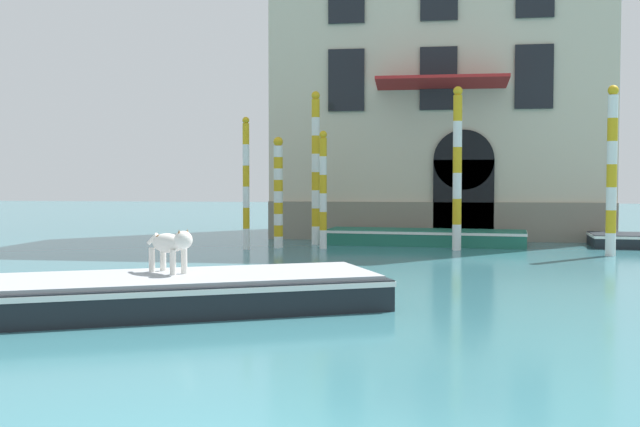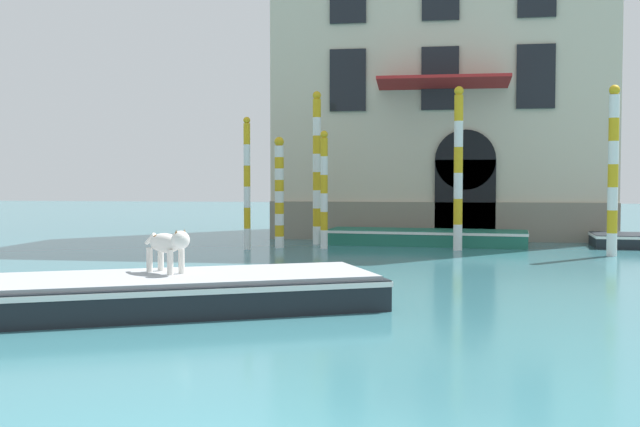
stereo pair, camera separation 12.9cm
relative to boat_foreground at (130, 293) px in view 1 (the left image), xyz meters
The scene contains 10 objects.
palazzo_left 18.88m from the boat_foreground, 74.23° to the left, with size 11.28×7.40×14.19m.
boat_foreground is the anchor object (origin of this frame).
dog_on_deck 0.99m from the boat_foreground, 45.45° to the left, with size 0.93×0.69×0.71m.
boat_moored_near_palazzo 13.14m from the boat_foreground, 70.41° to the left, with size 6.18×2.27×0.47m.
mooring_pole_0 12.23m from the boat_foreground, 63.92° to the left, with size 0.27×0.27×4.65m.
mooring_pole_1 10.28m from the boat_foreground, 93.90° to the left, with size 0.20×0.20×3.81m.
mooring_pole_2 12.28m from the boat_foreground, 85.09° to the left, with size 0.26×0.26×4.73m.
mooring_pole_3 13.62m from the boat_foreground, 46.59° to the left, with size 0.28×0.28×4.49m.
mooring_pole_4 10.90m from the boat_foreground, 89.41° to the left, with size 0.28×0.28×3.27m.
mooring_pole_5 10.92m from the boat_foreground, 82.26° to the left, with size 0.22×0.22×3.43m.
Camera 1 is at (1.46, -4.03, 2.04)m, focal length 42.00 mm.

